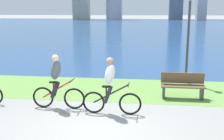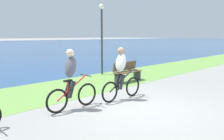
# 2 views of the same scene
# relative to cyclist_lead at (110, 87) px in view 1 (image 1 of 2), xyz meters

# --- Properties ---
(ground_plane) EXTENTS (300.00, 300.00, 0.00)m
(ground_plane) POSITION_rel_cyclist_lead_xyz_m (-0.21, -1.04, -0.84)
(ground_plane) COLOR gray
(grass_strip_bayside) EXTENTS (120.00, 3.30, 0.01)m
(grass_strip_bayside) POSITION_rel_cyclist_lead_xyz_m (-0.21, 2.67, -0.84)
(grass_strip_bayside) COLOR #6B9947
(grass_strip_bayside) RESTS_ON ground
(bay_water_surface) EXTENTS (300.00, 83.46, 0.00)m
(bay_water_surface) POSITION_rel_cyclist_lead_xyz_m (-0.21, 46.04, -0.84)
(bay_water_surface) COLOR navy
(bay_water_surface) RESTS_ON ground
(cyclist_lead) EXTENTS (1.77, 0.52, 1.71)m
(cyclist_lead) POSITION_rel_cyclist_lead_xyz_m (0.00, 0.00, 0.00)
(cyclist_lead) COLOR black
(cyclist_lead) RESTS_ON ground
(cyclist_trailing) EXTENTS (1.69, 0.52, 1.72)m
(cyclist_trailing) POSITION_rel_cyclist_lead_xyz_m (-1.72, 0.29, 0.00)
(cyclist_trailing) COLOR black
(cyclist_trailing) RESTS_ON ground
(bench_near_path) EXTENTS (1.50, 0.47, 0.90)m
(bench_near_path) POSITION_rel_cyclist_lead_xyz_m (2.31, 1.82, -0.39)
(bench_near_path) COLOR brown
(bench_near_path) RESTS_ON ground
(lamppost_tall) EXTENTS (0.28, 0.28, 3.69)m
(lamppost_tall) POSITION_rel_cyclist_lead_xyz_m (2.72, 3.99, 1.59)
(lamppost_tall) COLOR #38383D
(lamppost_tall) RESTS_ON ground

